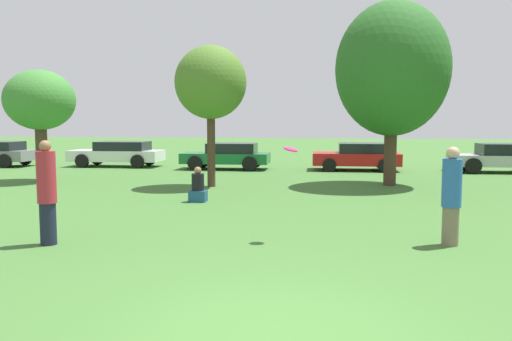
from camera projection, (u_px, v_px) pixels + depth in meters
name	position (u px, v px, depth m)	size (l,w,h in m)	color
ground_plane	(274.00, 332.00, 5.68)	(120.00, 120.00, 0.00)	#3D6B2D
person_thrower	(47.00, 192.00, 9.59)	(0.35, 0.35, 1.94)	#191E33
person_catcher	(451.00, 196.00, 9.53)	(0.35, 0.35, 1.82)	#726651
frisbee	(291.00, 149.00, 9.85)	(0.27, 0.27, 0.12)	#F21E72
bystander_sitting	(198.00, 188.00, 14.70)	(0.47, 0.39, 0.99)	navy
tree_0	(40.00, 101.00, 19.33)	(2.58, 2.58, 4.15)	#473323
tree_1	(211.00, 83.00, 17.72)	(2.45, 2.45, 4.82)	#473323
tree_2	(392.00, 69.00, 18.03)	(3.92, 3.92, 6.39)	#473323
parked_car_white	(118.00, 153.00, 25.71)	(4.51, 1.93, 1.24)	silver
parked_car_green	(228.00, 155.00, 24.30)	(4.07, 1.92, 1.22)	#196633
parked_car_red	(358.00, 156.00, 23.82)	(3.93, 2.09, 1.24)	red
parked_car_silver	(500.00, 157.00, 22.81)	(4.08, 1.95, 1.27)	#B2B2B7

